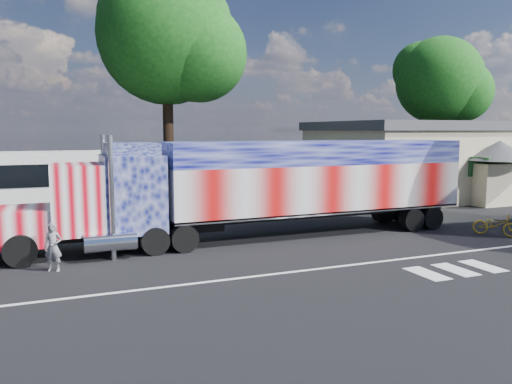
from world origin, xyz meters
name	(u,v)px	position (x,y,z in m)	size (l,w,h in m)	color
ground	(285,249)	(0.00, 0.00, 0.00)	(100.00, 100.00, 0.00)	black
lane_markings	(379,269)	(1.71, -3.77, 0.01)	(30.00, 2.67, 0.01)	silver
semi_truck	(264,185)	(0.02, 2.11, 2.29)	(20.83, 3.29, 4.44)	black
coach_bus	(111,183)	(-5.46, 10.32, 1.83)	(12.12, 2.82, 3.53)	silver
hall_building	(467,158)	(19.92, 10.86, 2.62)	(22.40, 12.80, 5.20)	beige
woman	(53,247)	(-8.37, 0.07, 0.80)	(0.58, 0.38, 1.60)	slate
bicycle	(495,225)	(9.68, -1.20, 0.49)	(0.64, 1.85, 0.97)	gold
tree_far_ne	(441,81)	(25.35, 19.92, 9.13)	(8.37, 7.97, 13.18)	black
tree_n_mid	(169,37)	(-0.80, 16.40, 10.75)	(9.51, 9.06, 15.36)	black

